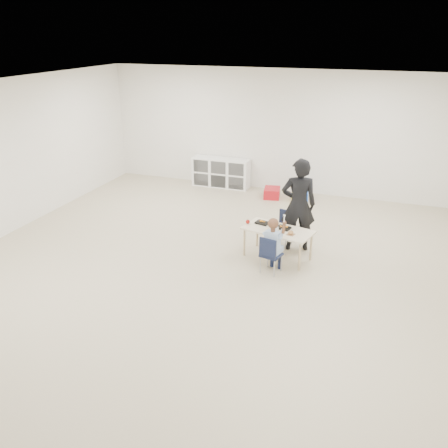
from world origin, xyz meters
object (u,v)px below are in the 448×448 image
(child, at_px, (272,244))
(adult, at_px, (298,205))
(chair_near, at_px, (271,254))
(cubby_shelf, at_px, (221,172))
(table, at_px, (277,243))

(child, bearing_deg, adult, 92.14)
(adult, bearing_deg, chair_near, 61.33)
(adult, bearing_deg, cubby_shelf, -67.09)
(cubby_shelf, relative_size, adult, 0.86)
(table, height_order, child, child)
(child, bearing_deg, cubby_shelf, 133.49)
(table, distance_m, adult, 0.76)
(child, distance_m, cubby_shelf, 4.51)
(child, xyz_separation_m, cubby_shelf, (-2.27, 3.90, -0.14))
(cubby_shelf, xyz_separation_m, adult, (2.47, -2.89, 0.47))
(child, height_order, cubby_shelf, child)
(table, relative_size, chair_near, 1.98)
(chair_near, relative_size, adult, 0.38)
(child, relative_size, adult, 0.61)
(cubby_shelf, distance_m, adult, 3.83)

